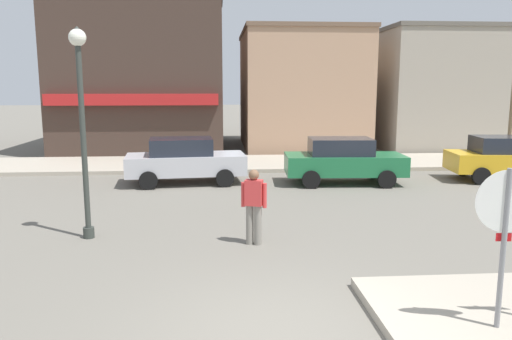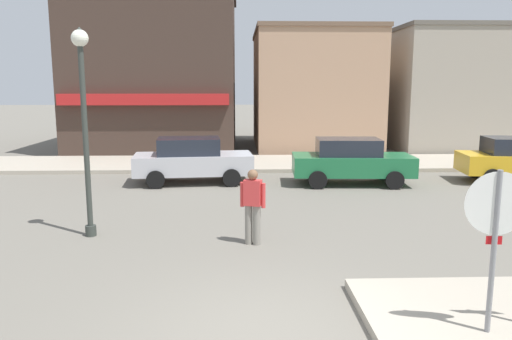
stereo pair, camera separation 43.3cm
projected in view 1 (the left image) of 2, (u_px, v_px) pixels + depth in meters
The scene contains 11 objects.
ground_plane at pixel (280, 335), 6.75m from camera, with size 160.00×160.00×0.00m, color #6B665B.
kerb_far at pixel (238, 163), 21.01m from camera, with size 80.00×4.00×0.15m, color #A89E8C.
stop_sign at pixel (505, 228), 6.44m from camera, with size 0.82×0.09×2.30m.
lamp_post at pixel (81, 103), 10.54m from camera, with size 0.36×0.36×4.54m.
parked_car_nearest at pixel (185, 160), 17.01m from camera, with size 4.14×2.16×1.56m.
parked_car_second at pixel (343, 160), 17.01m from camera, with size 4.09×2.05×1.56m.
parked_car_third at pixel (507, 158), 17.54m from camera, with size 4.17×2.23×1.56m.
pedestrian_crossing_near at pixel (254, 204), 10.45m from camera, with size 0.55×0.32×1.61m.
building_corner_shop at pixel (147, 69), 26.70m from camera, with size 8.25×10.21×8.38m.
building_storefront_left_near at pixel (299, 90), 27.08m from camera, with size 6.20×8.09×6.18m.
building_storefront_left_mid at pixel (427, 89), 26.70m from camera, with size 5.60×6.72×6.23m.
Camera 1 is at (-0.80, -6.23, 3.34)m, focal length 35.00 mm.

